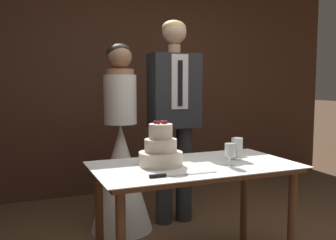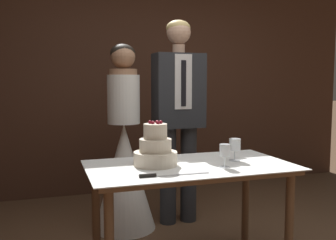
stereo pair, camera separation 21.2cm
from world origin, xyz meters
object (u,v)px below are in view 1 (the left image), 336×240
at_px(groom, 174,109).
at_px(bride, 121,163).
at_px(cake_table, 194,178).
at_px(cake_knife, 171,175).
at_px(wine_glass_near, 230,150).
at_px(tiered_cake, 161,150).
at_px(wine_glass_middle, 237,145).

bearing_deg(groom, bride, 179.94).
height_order(cake_table, cake_knife, cake_knife).
bearing_deg(bride, wine_glass_near, -67.90).
relative_size(cake_table, bride, 0.83).
height_order(tiered_cake, wine_glass_near, tiered_cake).
bearing_deg(wine_glass_near, groom, 86.25).
bearing_deg(wine_glass_near, tiered_cake, 154.42).
bearing_deg(wine_glass_near, bride, 112.10).
bearing_deg(wine_glass_middle, cake_table, -175.94).
xyz_separation_m(cake_knife, wine_glass_near, (0.45, 0.09, 0.10)).
xyz_separation_m(wine_glass_near, groom, (0.07, 1.07, 0.20)).
height_order(wine_glass_near, bride, bride).
bearing_deg(cake_table, cake_knife, -139.08).
height_order(cake_table, wine_glass_near, wine_glass_near).
height_order(cake_knife, wine_glass_near, wine_glass_near).
bearing_deg(tiered_cake, wine_glass_middle, -2.68).
xyz_separation_m(tiered_cake, wine_glass_middle, (0.56, -0.03, 0.00)).
bearing_deg(groom, cake_knife, -114.28).
distance_m(cake_table, bride, 0.96).
bearing_deg(groom, wine_glass_near, -93.75).
bearing_deg(cake_table, wine_glass_near, -38.07).
height_order(cake_knife, wine_glass_middle, wine_glass_middle).
relative_size(cake_table, groom, 0.73).
height_order(cake_knife, bride, bride).
distance_m(tiered_cake, wine_glass_middle, 0.57).
bearing_deg(cake_table, groom, 74.77).
height_order(wine_glass_middle, groom, groom).
relative_size(wine_glass_near, wine_glass_middle, 0.97).
bearing_deg(cake_knife, bride, 90.54).
height_order(cake_table, tiered_cake, tiered_cake).
bearing_deg(bride, tiered_cake, -88.03).
height_order(cake_table, groom, groom).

